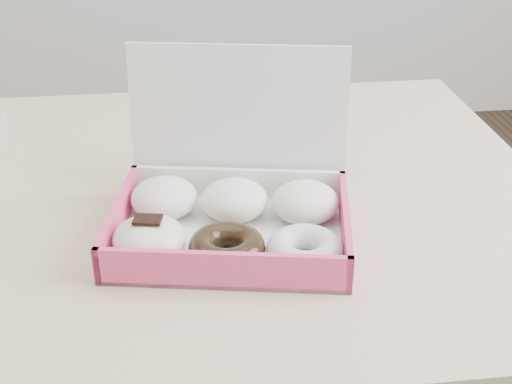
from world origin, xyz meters
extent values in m
cube|color=tan|center=(0.00, 0.00, 0.73)|extent=(1.20, 0.80, 0.04)
cylinder|color=tan|center=(0.55, 0.35, 0.35)|extent=(0.05, 0.05, 0.71)
cube|color=white|center=(0.14, -0.13, 0.75)|extent=(0.32, 0.26, 0.01)
cube|color=#E44273|center=(0.12, -0.23, 0.77)|extent=(0.28, 0.06, 0.05)
cube|color=white|center=(0.16, -0.03, 0.77)|extent=(0.28, 0.06, 0.05)
cube|color=#E44273|center=(0.01, -0.11, 0.77)|extent=(0.05, 0.20, 0.05)
cube|color=#E44273|center=(0.28, -0.16, 0.77)|extent=(0.05, 0.20, 0.05)
cube|color=white|center=(0.17, -0.01, 0.85)|extent=(0.28, 0.07, 0.21)
ellipsoid|color=white|center=(0.06, -0.07, 0.78)|extent=(0.10, 0.10, 0.05)
ellipsoid|color=white|center=(0.15, -0.08, 0.78)|extent=(0.10, 0.10, 0.05)
ellipsoid|color=white|center=(0.24, -0.10, 0.78)|extent=(0.10, 0.10, 0.05)
ellipsoid|color=beige|center=(0.05, -0.16, 0.78)|extent=(0.10, 0.10, 0.05)
cube|color=black|center=(0.05, -0.16, 0.80)|extent=(0.04, 0.03, 0.00)
torus|color=black|center=(0.13, -0.18, 0.77)|extent=(0.10, 0.10, 0.03)
torus|color=silver|center=(0.22, -0.20, 0.77)|extent=(0.10, 0.10, 0.03)
camera|label=1|loc=(0.08, -0.87, 1.22)|focal=50.00mm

